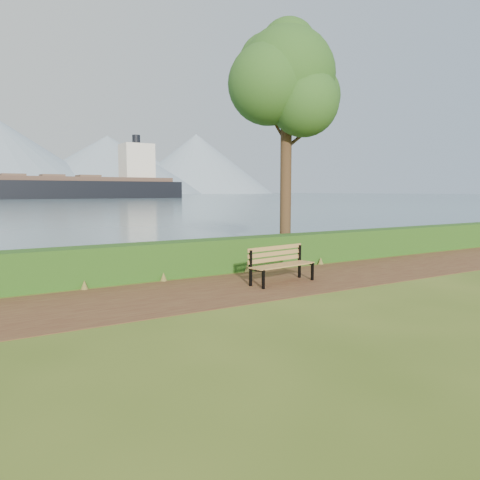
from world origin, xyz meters
TOP-DOWN VIEW (x-y plane):
  - ground at (0.00, 0.00)m, footprint 140.00×140.00m
  - path at (0.00, 0.30)m, footprint 40.00×3.40m
  - hedge at (0.00, 2.60)m, footprint 32.00×0.85m
  - bench at (1.47, 0.23)m, footprint 2.02×0.86m
  - tree at (3.90, 3.24)m, footprint 4.26×3.53m
  - cargo_ship at (26.49, 148.40)m, footprint 78.61×12.68m

SIDE VIEW (x-z plane):
  - ground at x=0.00m, z-range 0.00..0.00m
  - path at x=0.00m, z-range 0.00..0.01m
  - hedge at x=0.00m, z-range 0.00..1.00m
  - bench at x=1.47m, z-range 0.07..1.06m
  - cargo_ship at x=26.49m, z-range -8.37..15.48m
  - tree at x=3.90m, z-range 2.00..10.22m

